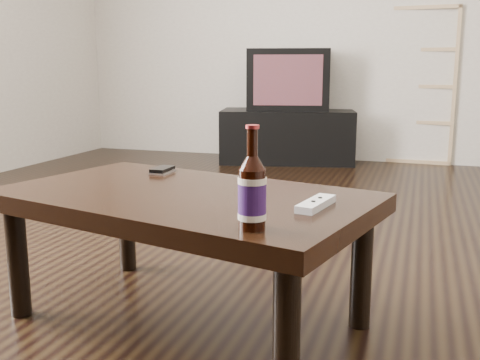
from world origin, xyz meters
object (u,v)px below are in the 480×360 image
(tv, at_px, (288,80))
(remote, at_px, (316,204))
(coffee_table, at_px, (184,210))
(beer_bottle, at_px, (252,193))
(tv_stand, at_px, (287,136))
(bookshelf, at_px, (413,83))
(phone, at_px, (162,170))

(tv, bearing_deg, remote, -87.98)
(coffee_table, relative_size, beer_bottle, 5.05)
(tv_stand, height_order, coffee_table, tv_stand)
(bookshelf, xyz_separation_m, coffee_table, (-0.59, -3.61, -0.31))
(tv_stand, height_order, bookshelf, bookshelf)
(bookshelf, distance_m, phone, 3.43)
(tv_stand, relative_size, bookshelf, 0.86)
(coffee_table, distance_m, beer_bottle, 0.47)
(tv_stand, relative_size, beer_bottle, 4.55)
(remote, bearing_deg, bookshelf, 98.59)
(tv, xyz_separation_m, remote, (0.85, -3.25, -0.27))
(phone, bearing_deg, tv_stand, 94.36)
(coffee_table, relative_size, phone, 11.14)
(phone, bearing_deg, beer_bottle, -48.88)
(bookshelf, bearing_deg, beer_bottle, -90.27)
(tv_stand, distance_m, tv, 0.48)
(beer_bottle, bearing_deg, phone, 131.00)
(tv, relative_size, beer_bottle, 3.06)
(tv_stand, xyz_separation_m, beer_bottle, (0.74, -3.51, 0.28))
(tv_stand, relative_size, tv, 1.48)
(remote, bearing_deg, tv_stand, 115.77)
(tv, height_order, coffee_table, tv)
(bookshelf, height_order, beer_bottle, bookshelf)
(tv_stand, xyz_separation_m, coffee_table, (0.42, -3.19, 0.14))
(tv, bearing_deg, coffee_table, -94.98)
(bookshelf, bearing_deg, tv_stand, -153.93)
(beer_bottle, distance_m, remote, 0.29)
(coffee_table, relative_size, remote, 6.64)
(coffee_table, distance_m, remote, 0.43)
(tv, height_order, phone, tv)
(phone, bearing_deg, coffee_table, -53.32)
(coffee_table, xyz_separation_m, beer_bottle, (0.32, -0.32, 0.14))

